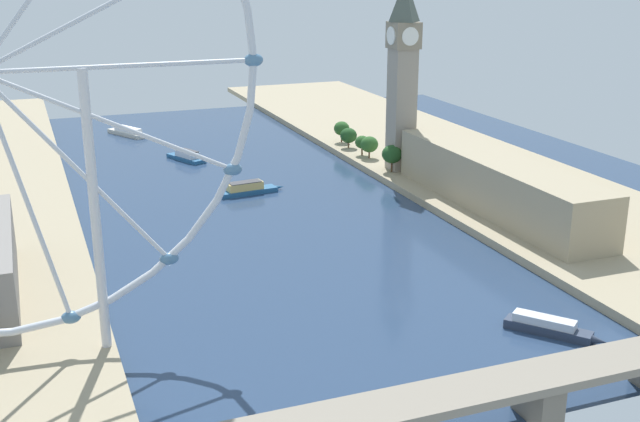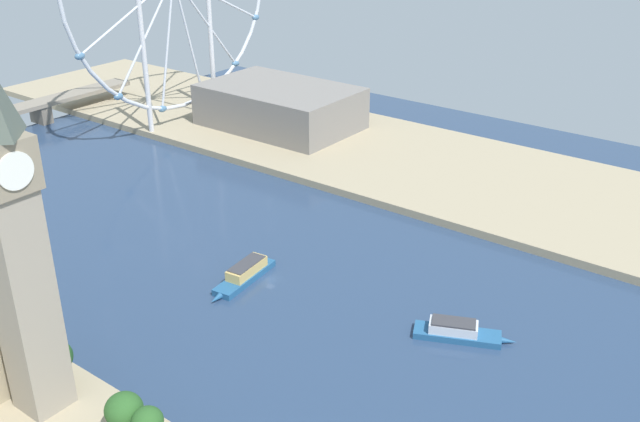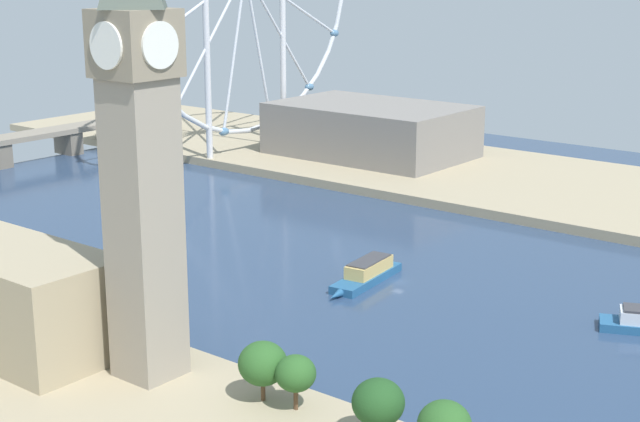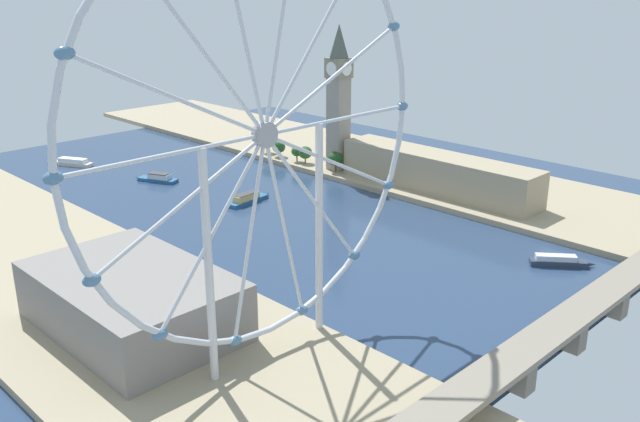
{
  "view_description": "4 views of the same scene",
  "coord_description": "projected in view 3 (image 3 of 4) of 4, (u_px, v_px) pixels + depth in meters",
  "views": [
    {
      "loc": [
        82.16,
        319.74,
        95.99
      ],
      "look_at": [
        -13.69,
        69.29,
        10.25
      ],
      "focal_mm": 44.7,
      "sensor_mm": 36.0,
      "label": 1
    },
    {
      "loc": [
        -148.25,
        -131.83,
        116.77
      ],
      "look_at": [
        22.87,
        -2.47,
        15.89
      ],
      "focal_mm": 40.87,
      "sensor_mm": 36.0,
      "label": 2
    },
    {
      "loc": [
        -188.03,
        -125.85,
        77.54
      ],
      "look_at": [
        -8.37,
        17.96,
        16.79
      ],
      "focal_mm": 54.28,
      "sensor_mm": 36.0,
      "label": 3
    },
    {
      "loc": [
        212.64,
        278.17,
        115.36
      ],
      "look_at": [
        -3.05,
        62.1,
        9.52
      ],
      "focal_mm": 38.71,
      "sensor_mm": 36.0,
      "label": 4
    }
  ],
  "objects": [
    {
      "name": "clock_tower",
      "position": [
        140.0,
        138.0,
        167.05
      ],
      "size": [
        12.92,
        12.92,
        85.03
      ],
      "color": "gray",
      "rests_on": "riverbank_left"
    },
    {
      "name": "tour_boat_2",
      "position": [
        367.0,
        273.0,
        237.1
      ],
      "size": [
        29.81,
        9.49,
        5.49
      ],
      "rotation": [
        0.0,
        0.0,
        3.26
      ],
      "color": "#235684",
      "rests_on": "ground_plane"
    },
    {
      "name": "riverside_hall",
      "position": [
        371.0,
        130.0,
        372.25
      ],
      "size": [
        47.39,
        72.53,
        19.66
      ],
      "primitive_type": "cube",
      "color": "gray",
      "rests_on": "riverbank_right"
    },
    {
      "name": "tree_row_embankment",
      "position": [
        289.0,
        369.0,
        162.85
      ],
      "size": [
        10.45,
        72.48,
        12.31
      ],
      "color": "#513823",
      "rests_on": "riverbank_left"
    },
    {
      "name": "riverbank_right",
      "position": [
        586.0,
        193.0,
        320.89
      ],
      "size": [
        90.0,
        520.0,
        3.0
      ],
      "primitive_type": "cube",
      "color": "tan",
      "rests_on": "ground_plane"
    },
    {
      "name": "ground_plane",
      "position": [
        398.0,
        282.0,
        237.77
      ],
      "size": [
        391.26,
        391.26,
        0.0
      ],
      "primitive_type": "plane",
      "color": "navy"
    }
  ]
}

